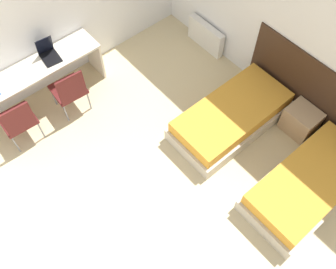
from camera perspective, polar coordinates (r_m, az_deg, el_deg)
The scene contains 12 objects.
ground_plane at distance 5.28m, azimuth -22.26°, elevation -18.31°, with size 20.00×20.00×0.00m, color beige.
wall_back at distance 5.55m, azimuth 17.20°, elevation 16.33°, with size 5.60×0.05×2.70m.
wall_left at distance 5.79m, azimuth -17.78°, elevation 18.12°, with size 0.05×5.54×2.70m.
headboard_panel at distance 5.79m, azimuth 21.92°, elevation 5.14°, with size 2.47×0.03×1.14m.
bed_near_window at distance 5.70m, azimuth 9.60°, elevation 2.66°, with size 0.91×1.86×0.43m.
bed_near_door at distance 5.41m, azimuth 20.62°, elevation -7.10°, with size 0.91×1.86×0.43m.
nightstand at distance 5.91m, azimuth 19.57°, elevation 1.99°, with size 0.47×0.39×0.44m.
radiator at distance 6.76m, azimuth 5.77°, elevation 14.71°, with size 0.77×0.12×0.47m.
desk at distance 5.92m, azimuth -20.77°, elevation 7.72°, with size 0.52×2.35×0.75m.
chair_near_laptop at distance 5.77m, azimuth -14.80°, elevation 6.66°, with size 0.49×0.49×0.90m.
chair_near_notebook at distance 5.66m, azimuth -21.89°, elevation 2.09°, with size 0.48×0.48×0.90m.
laptop at distance 5.87m, azimuth -17.74°, elevation 11.68°, with size 0.34×0.28×0.32m.
Camera 1 is at (2.06, 0.75, 4.81)m, focal length 40.00 mm.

